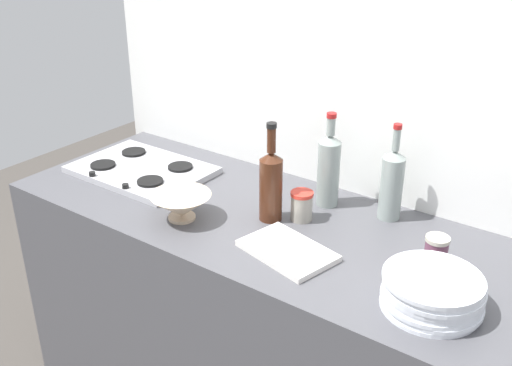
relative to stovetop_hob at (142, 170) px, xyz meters
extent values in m
cube|color=#4C4C51|center=(0.57, -0.02, -0.46)|extent=(1.80, 0.70, 0.90)
cube|color=white|center=(0.57, 0.36, 0.15)|extent=(1.90, 0.06, 2.12)
cube|color=#B2B2B7|center=(0.00, 0.00, 0.00)|extent=(0.52, 0.37, 0.02)
cylinder|color=black|center=(-0.13, -0.08, 0.02)|extent=(0.10, 0.10, 0.01)
cylinder|color=black|center=(0.13, -0.08, 0.02)|extent=(0.10, 0.10, 0.01)
cylinder|color=black|center=(-0.13, 0.08, 0.02)|extent=(0.10, 0.10, 0.01)
cylinder|color=black|center=(0.13, 0.08, 0.02)|extent=(0.10, 0.10, 0.01)
cylinder|color=black|center=(-0.09, -0.17, 0.02)|extent=(0.02, 0.02, 0.02)
cylinder|color=black|center=(0.09, -0.17, 0.02)|extent=(0.02, 0.02, 0.02)
cylinder|color=white|center=(1.23, -0.16, -0.01)|extent=(0.26, 0.26, 0.01)
cylinder|color=white|center=(1.24, -0.16, 0.00)|extent=(0.26, 0.26, 0.01)
cylinder|color=white|center=(1.23, -0.16, 0.02)|extent=(0.26, 0.26, 0.01)
cylinder|color=white|center=(1.24, -0.16, 0.03)|extent=(0.26, 0.26, 0.01)
cylinder|color=white|center=(1.24, -0.16, 0.04)|extent=(0.26, 0.26, 0.01)
cylinder|color=white|center=(1.24, -0.16, 0.05)|extent=(0.26, 0.26, 0.01)
cylinder|color=white|center=(1.24, -0.16, 0.06)|extent=(0.26, 0.26, 0.01)
cylinder|color=white|center=(1.23, -0.17, 0.08)|extent=(0.26, 0.26, 0.01)
cylinder|color=gray|center=(0.94, 0.23, 0.09)|extent=(0.08, 0.08, 0.22)
cone|color=gray|center=(0.94, 0.23, 0.22)|extent=(0.08, 0.08, 0.03)
cylinder|color=gray|center=(0.94, 0.23, 0.27)|extent=(0.02, 0.02, 0.07)
cylinder|color=#B21E1E|center=(0.94, 0.23, 0.31)|extent=(0.03, 0.03, 0.02)
cylinder|color=#472314|center=(0.62, -0.01, 0.09)|extent=(0.08, 0.08, 0.21)
cone|color=#472314|center=(0.62, -0.01, 0.21)|extent=(0.08, 0.08, 0.03)
cylinder|color=#472314|center=(0.62, -0.01, 0.27)|extent=(0.03, 0.03, 0.08)
cylinder|color=black|center=(0.62, -0.01, 0.32)|extent=(0.03, 0.03, 0.02)
cylinder|color=gray|center=(0.72, 0.19, 0.10)|extent=(0.08, 0.08, 0.23)
cone|color=gray|center=(0.72, 0.19, 0.23)|extent=(0.08, 0.08, 0.03)
cylinder|color=gray|center=(0.72, 0.19, 0.28)|extent=(0.03, 0.03, 0.06)
cylinder|color=#B21E1E|center=(0.72, 0.19, 0.31)|extent=(0.03, 0.03, 0.02)
cylinder|color=beige|center=(0.38, -0.19, -0.01)|extent=(0.09, 0.09, 0.01)
cone|color=beige|center=(0.38, -0.19, 0.04)|extent=(0.20, 0.20, 0.08)
cylinder|color=#9E998C|center=(0.71, 0.04, 0.03)|extent=(0.07, 0.07, 0.09)
cylinder|color=red|center=(0.71, 0.04, 0.08)|extent=(0.08, 0.08, 0.01)
cylinder|color=#66384C|center=(1.17, 0.02, 0.03)|extent=(0.07, 0.07, 0.09)
cylinder|color=beige|center=(1.17, 0.02, 0.08)|extent=(0.07, 0.07, 0.01)
cube|color=silver|center=(0.79, -0.16, 0.00)|extent=(0.31, 0.24, 0.02)
camera|label=1|loc=(1.61, -1.45, 0.94)|focal=41.53mm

